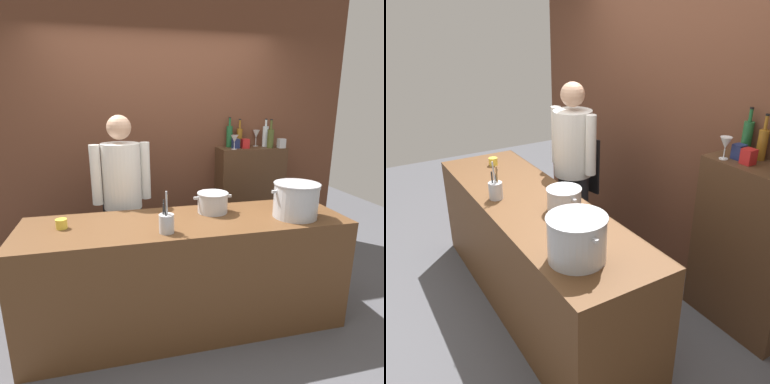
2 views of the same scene
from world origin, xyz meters
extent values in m
plane|color=#4C4C51|center=(0.00, 0.00, 0.00)|extent=(8.00, 8.00, 0.00)
cube|color=brown|center=(0.00, 1.40, 1.50)|extent=(4.40, 0.10, 3.00)
cube|color=brown|center=(0.00, 0.00, 0.45)|extent=(2.45, 0.70, 0.90)
cube|color=#472D1C|center=(1.02, 1.19, 0.63)|extent=(0.76, 0.32, 1.26)
cylinder|color=black|center=(-0.36, 0.65, 0.42)|extent=(0.14, 0.14, 0.84)
cylinder|color=black|center=(-0.55, 0.61, 0.42)|extent=(0.14, 0.14, 0.84)
cylinder|color=white|center=(-0.45, 0.63, 1.13)|extent=(0.34, 0.34, 0.58)
cube|color=black|center=(-0.49, 0.80, 0.89)|extent=(0.30, 0.08, 0.52)
cylinder|color=white|center=(-0.24, 0.67, 1.16)|extent=(0.09, 0.09, 0.52)
cylinder|color=white|center=(-0.67, 0.58, 1.16)|extent=(0.09, 0.09, 0.52)
sphere|color=tan|center=(-0.45, 0.63, 1.55)|extent=(0.21, 0.21, 0.21)
cylinder|color=#B7BABF|center=(0.83, -0.12, 1.03)|extent=(0.34, 0.34, 0.26)
cylinder|color=#B7BABF|center=(0.83, -0.12, 1.16)|extent=(0.35, 0.35, 0.01)
cube|color=#B7BABF|center=(0.65, -0.12, 1.11)|extent=(0.04, 0.02, 0.02)
cube|color=#B7BABF|center=(1.02, -0.12, 1.11)|extent=(0.04, 0.02, 0.02)
cylinder|color=#B7BABF|center=(0.24, 0.14, 0.98)|extent=(0.24, 0.24, 0.16)
cylinder|color=#B7BABF|center=(0.24, 0.14, 1.06)|extent=(0.25, 0.25, 0.01)
cube|color=#B7BABF|center=(0.10, 0.14, 1.03)|extent=(0.04, 0.02, 0.02)
cube|color=#B7BABF|center=(0.38, 0.14, 1.03)|extent=(0.04, 0.02, 0.02)
cylinder|color=#B7BABF|center=(-0.19, -0.21, 0.97)|extent=(0.10, 0.10, 0.13)
cylinder|color=#262626|center=(-0.19, -0.22, 1.02)|extent=(0.04, 0.02, 0.19)
cylinder|color=#262626|center=(-0.21, -0.20, 1.03)|extent=(0.03, 0.05, 0.21)
cylinder|color=#B7BABF|center=(-0.19, -0.21, 1.06)|extent=(0.02, 0.02, 0.28)
cylinder|color=olive|center=(-0.19, -0.19, 1.04)|extent=(0.02, 0.01, 0.24)
cylinder|color=yellow|center=(-0.90, 0.04, 0.93)|extent=(0.08, 0.08, 0.07)
cylinder|color=#1E592D|center=(0.79, 1.30, 1.38)|extent=(0.07, 0.07, 0.24)
cylinder|color=#1E592D|center=(0.79, 1.30, 1.55)|extent=(0.02, 0.02, 0.09)
cylinder|color=black|center=(0.79, 1.30, 1.60)|extent=(0.03, 0.03, 0.01)
cylinder|color=#8C5919|center=(0.91, 1.30, 1.37)|extent=(0.07, 0.07, 0.21)
cylinder|color=#8C5919|center=(0.91, 1.30, 1.52)|extent=(0.02, 0.02, 0.10)
cylinder|color=black|center=(0.91, 1.30, 1.57)|extent=(0.03, 0.03, 0.01)
cylinder|color=silver|center=(0.77, 1.10, 1.27)|extent=(0.06, 0.06, 0.01)
cylinder|color=silver|center=(0.77, 1.10, 1.30)|extent=(0.01, 0.01, 0.07)
cone|color=silver|center=(0.77, 1.10, 1.38)|extent=(0.08, 0.08, 0.08)
cube|color=red|center=(0.92, 1.15, 1.32)|extent=(0.08, 0.08, 0.10)
cube|color=navy|center=(0.82, 1.18, 1.32)|extent=(0.07, 0.07, 0.10)
camera|label=1|loc=(-0.51, -2.28, 1.76)|focal=30.69mm
camera|label=2|loc=(2.53, -1.15, 2.20)|focal=38.50mm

